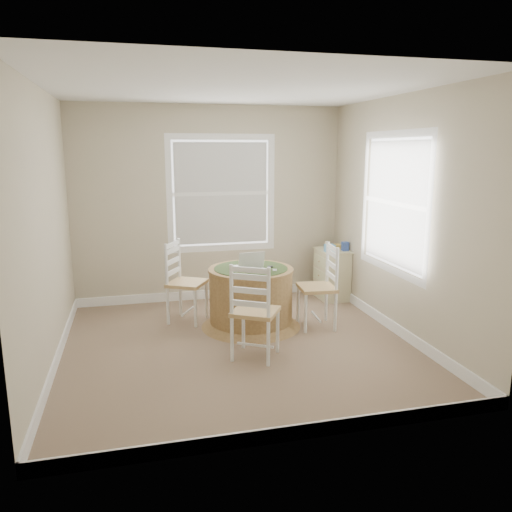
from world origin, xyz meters
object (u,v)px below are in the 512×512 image
object	(u,v)px
chair_left	(187,283)
chair_right	(317,287)
laptop	(249,265)
round_table	(251,295)
chair_near	(255,311)
corner_chest	(332,274)

from	to	relation	value
chair_left	chair_right	world-z (taller)	same
laptop	round_table	bearing A→B (deg)	109.23
chair_near	corner_chest	size ratio (longest dim) A/B	1.38
round_table	chair_left	distance (m)	0.79
chair_left	laptop	bearing A→B (deg)	-86.25
round_table	chair_right	xyz separation A→B (m)	(0.73, -0.20, 0.09)
chair_near	laptop	size ratio (longest dim) A/B	2.89
laptop	chair_near	bearing A→B (deg)	74.81
chair_right	laptop	size ratio (longest dim) A/B	2.89
chair_near	round_table	bearing A→B (deg)	-69.36
round_table	chair_near	bearing A→B (deg)	-84.49
corner_chest	round_table	bearing A→B (deg)	-149.64
chair_left	laptop	xyz separation A→B (m)	(0.68, -0.32, 0.25)
round_table	laptop	xyz separation A→B (m)	(-0.02, 0.03, 0.34)
chair_right	corner_chest	distance (m)	1.19
round_table	chair_left	bearing A→B (deg)	169.02
chair_left	chair_right	distance (m)	1.53
laptop	corner_chest	distance (m)	1.61
round_table	corner_chest	xyz separation A→B (m)	(1.34, 0.81, -0.03)
round_table	chair_left	world-z (taller)	chair_left
chair_right	laptop	distance (m)	0.82
round_table	corner_chest	distance (m)	1.57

